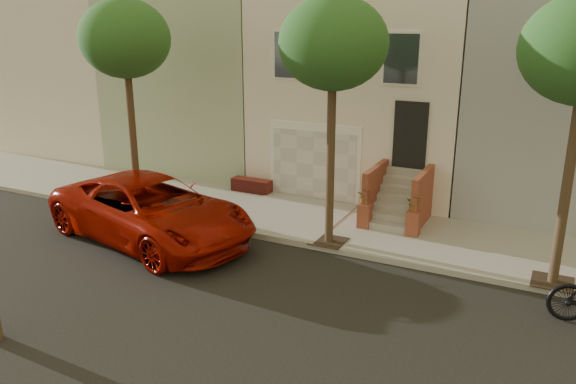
% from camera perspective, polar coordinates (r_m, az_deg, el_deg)
% --- Properties ---
extents(ground, '(90.00, 90.00, 0.00)m').
position_cam_1_polar(ground, '(12.76, -7.04, -10.71)').
color(ground, black).
rests_on(ground, ground).
extents(sidewalk, '(40.00, 3.70, 0.15)m').
position_cam_1_polar(sidewalk, '(17.04, 2.83, -2.94)').
color(sidewalk, gray).
rests_on(sidewalk, ground).
extents(house_row, '(33.10, 11.70, 7.00)m').
position_cam_1_polar(house_row, '(21.60, 9.31, 10.91)').
color(house_row, beige).
rests_on(house_row, sidewalk).
extents(tree_left, '(2.70, 2.57, 6.30)m').
position_cam_1_polar(tree_left, '(17.77, -15.96, 14.37)').
color(tree_left, '#2D2116').
rests_on(tree_left, sidewalk).
extents(tree_mid, '(2.70, 2.57, 6.30)m').
position_cam_1_polar(tree_mid, '(14.29, 4.52, 14.40)').
color(tree_mid, '#2D2116').
rests_on(tree_mid, sidewalk).
extents(pickup_truck, '(6.77, 4.24, 1.75)m').
position_cam_1_polar(pickup_truck, '(16.01, -13.52, -1.76)').
color(pickup_truck, '#900C00').
rests_on(pickup_truck, ground).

